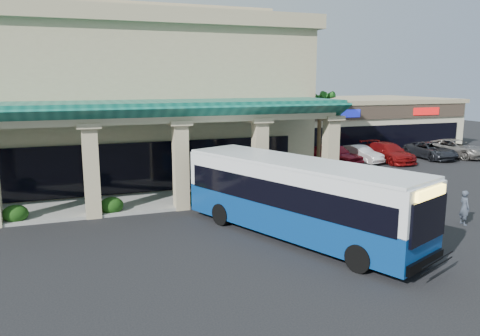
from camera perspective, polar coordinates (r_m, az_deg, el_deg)
name	(u,v)px	position (r m, az deg, el deg)	size (l,w,h in m)	color
ground	(272,232)	(21.47, 3.97, -7.79)	(110.00, 110.00, 0.00)	black
main_building	(74,96)	(34.61, -19.63, 8.24)	(30.80, 14.80, 11.35)	tan
arcade	(79,157)	(25.70, -19.01, 1.28)	(30.00, 6.20, 5.70)	#0E594D
strip_mall	(337,122)	(50.25, 11.78, 5.54)	(22.50, 12.50, 4.90)	beige
palm_0	(319,129)	(34.21, 9.64, 4.70)	(2.40, 2.40, 6.60)	#154A13
palm_1	(311,130)	(37.34, 8.70, 4.60)	(2.40, 2.40, 5.80)	#154A13
broadleaf_tree	(263,131)	(41.02, 2.87, 4.56)	(2.60, 2.60, 4.81)	#13350C
transit_bus	(297,200)	(20.41, 6.98, -3.84)	(2.84, 12.20, 3.41)	navy
pedestrian	(464,208)	(24.68, 25.68, -4.37)	(0.61, 0.40, 1.67)	#3C4453
car_silver	(334,154)	(38.72, 11.44, 1.67)	(2.01, 5.00, 1.71)	maroon
car_white	(360,154)	(40.22, 14.38, 1.67)	(1.49, 4.28, 1.41)	silver
car_red	(388,152)	(41.08, 17.59, 1.82)	(2.23, 5.50, 1.60)	maroon
car_gray	(431,150)	(44.09, 22.22, 2.00)	(2.39, 5.18, 1.44)	#22252B
car_extra	(455,148)	(45.81, 24.71, 2.20)	(2.61, 5.67, 1.57)	gray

